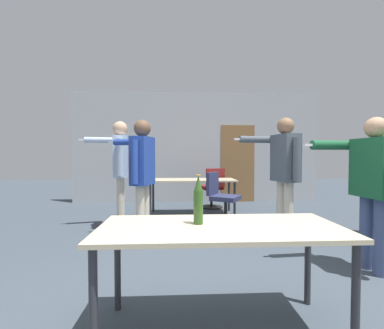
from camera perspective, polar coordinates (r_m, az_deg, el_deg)
The scene contains 10 objects.
back_wall at distance 6.87m, azimuth 1.24°, elevation 3.76°, with size 6.51×0.12×2.92m.
conference_table_near at distance 1.85m, azimuth 6.28°, elevation -15.68°, with size 1.66×0.69×0.73m.
conference_table_far at distance 5.39m, azimuth 0.01°, elevation -4.07°, with size 1.80×0.70×0.73m.
person_far_watching at distance 4.43m, azimuth -15.81°, elevation 0.24°, with size 0.88×0.59×1.79m.
person_center_tall at distance 3.88m, azimuth 19.80°, elevation -0.40°, with size 0.87×0.62×1.76m.
person_right_polo at distance 3.56m, azimuth -11.14°, elevation -0.89°, with size 0.72×0.71×1.71m.
person_near_casual at distance 3.28m, azimuth 35.34°, elevation -2.75°, with size 0.79×0.65×1.62m.
office_chair_side_rolled at distance 4.78m, azimuth 6.63°, elevation -7.66°, with size 0.68×0.65×0.92m.
office_chair_far_right at distance 6.04m, azimuth 4.58°, elevation -5.52°, with size 0.55×0.61×0.94m.
beer_bottle at distance 1.82m, azimuth 1.41°, elevation -8.06°, with size 0.07×0.07×0.35m.
Camera 1 is at (-0.46, -1.50, 1.21)m, focal length 24.00 mm.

